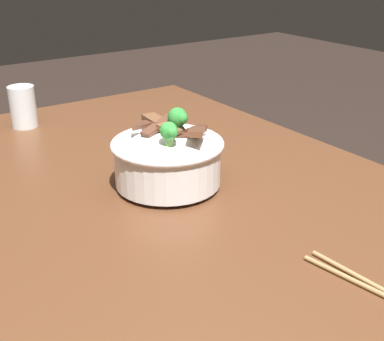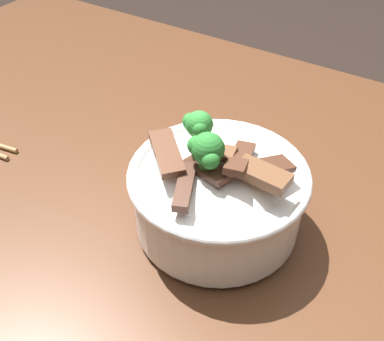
% 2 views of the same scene
% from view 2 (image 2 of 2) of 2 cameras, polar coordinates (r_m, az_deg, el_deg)
% --- Properties ---
extents(dining_table, '(1.40, 0.87, 0.78)m').
position_cam_2_polar(dining_table, '(0.70, -1.89, -9.92)').
color(dining_table, '#56331E').
rests_on(dining_table, ground).
extents(rice_bowl, '(0.21, 0.21, 0.15)m').
position_cam_2_polar(rice_bowl, '(0.53, 3.18, -2.44)').
color(rice_bowl, white).
rests_on(rice_bowl, dining_table).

